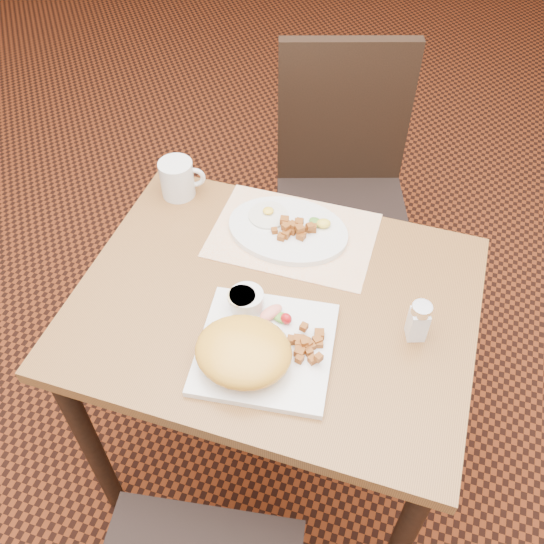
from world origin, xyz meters
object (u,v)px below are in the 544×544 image
Objects in this scene: chair_far at (342,181)px; plate_square at (265,348)px; plate_oval at (288,230)px; coffee_mug at (178,179)px; salt_shaker at (418,321)px; table at (274,329)px.

plate_square is (0.02, -0.85, 0.22)m from chair_far.
coffee_mug is (-0.32, 0.06, 0.04)m from plate_oval.
chair_far is at bearing 113.66° from salt_shaker.
plate_oval is at bearing -10.14° from coffee_mug.
plate_oval is at bearing 148.31° from salt_shaker.
table is 0.18m from plate_square.
coffee_mug is (-0.38, 0.41, 0.04)m from plate_square.
salt_shaker reaches higher than plate_square.
coffee_mug reaches higher than table.
plate_square is at bearing 73.09° from chair_far.
coffee_mug reaches higher than plate_square.
salt_shaker reaches higher than table.
plate_oval reaches higher than plate_square.
coffee_mug is at bearing 142.19° from table.
table is 0.36m from salt_shaker.
chair_far is at bearing 85.35° from plate_oval.
coffee_mug is at bearing 157.76° from salt_shaker.
table is at bearing 99.93° from plate_square.
salt_shaker reaches higher than plate_oval.
chair_far is 8.31× the size of coffee_mug.
plate_square reaches higher than table.
table is 0.25m from plate_oval.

